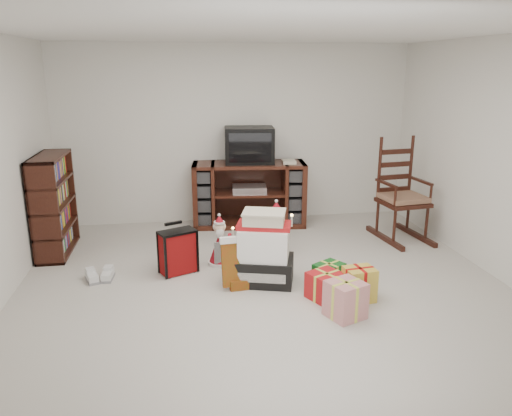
{
  "coord_description": "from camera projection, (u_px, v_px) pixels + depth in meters",
  "views": [
    {
      "loc": [
        -0.8,
        -4.57,
        2.18
      ],
      "look_at": [
        0.0,
        0.6,
        0.7
      ],
      "focal_mm": 35.0,
      "sensor_mm": 36.0,
      "label": 1
    }
  ],
  "objects": [
    {
      "name": "room",
      "position": [
        266.0,
        169.0,
        4.71
      ],
      "size": [
        5.01,
        5.01,
        2.51
      ],
      "color": "beige",
      "rests_on": "ground"
    },
    {
      "name": "tv_stand",
      "position": [
        249.0,
        194.0,
        7.04
      ],
      "size": [
        1.61,
        0.7,
        0.89
      ],
      "rotation": [
        0.0,
        0.0,
        -0.09
      ],
      "color": "#421912",
      "rests_on": "floor"
    },
    {
      "name": "bookshelf",
      "position": [
        54.0,
        206.0,
        5.96
      ],
      "size": [
        0.32,
        0.97,
        1.19
      ],
      "color": "#37170F",
      "rests_on": "floor"
    },
    {
      "name": "rocking_chair",
      "position": [
        400.0,
        203.0,
        6.5
      ],
      "size": [
        0.66,
        0.97,
        1.37
      ],
      "rotation": [
        0.0,
        0.0,
        0.13
      ],
      "color": "#37170F",
      "rests_on": "floor"
    },
    {
      "name": "gift_pile",
      "position": [
        264.0,
        252.0,
        5.15
      ],
      "size": [
        0.7,
        0.58,
        0.75
      ],
      "rotation": [
        0.0,
        0.0,
        -0.28
      ],
      "color": "black",
      "rests_on": "floor"
    },
    {
      "name": "red_suitcase",
      "position": [
        178.0,
        252.0,
        5.41
      ],
      "size": [
        0.42,
        0.33,
        0.57
      ],
      "rotation": [
        0.0,
        0.0,
        0.43
      ],
      "color": "maroon",
      "rests_on": "floor"
    },
    {
      "name": "stocking",
      "position": [
        232.0,
        263.0,
        5.01
      ],
      "size": [
        0.27,
        0.14,
        0.56
      ],
      "primitive_type": null,
      "rotation": [
        0.0,
        0.0,
        0.12
      ],
      "color": "#0B6615",
      "rests_on": "floor"
    },
    {
      "name": "teddy_bear",
      "position": [
        277.0,
        264.0,
        5.34
      ],
      "size": [
        0.23,
        0.2,
        0.34
      ],
      "color": "brown",
      "rests_on": "floor"
    },
    {
      "name": "santa_figurine",
      "position": [
        276.0,
        234.0,
        5.94
      ],
      "size": [
        0.33,
        0.31,
        0.67
      ],
      "color": "maroon",
      "rests_on": "floor"
    },
    {
      "name": "mrs_claus_figurine",
      "position": [
        220.0,
        245.0,
        5.66
      ],
      "size": [
        0.29,
        0.27,
        0.59
      ],
      "color": "maroon",
      "rests_on": "floor"
    },
    {
      "name": "sneaker_pair",
      "position": [
        100.0,
        276.0,
        5.28
      ],
      "size": [
        0.32,
        0.27,
        0.09
      ],
      "rotation": [
        0.0,
        0.0,
        0.18
      ],
      "color": "silver",
      "rests_on": "floor"
    },
    {
      "name": "gift_cluster",
      "position": [
        335.0,
        285.0,
        4.84
      ],
      "size": [
        0.6,
        0.92,
        0.28
      ],
      "color": "#AC1317",
      "rests_on": "floor"
    },
    {
      "name": "crt_television",
      "position": [
        249.0,
        145.0,
        6.87
      ],
      "size": [
        0.7,
        0.54,
        0.49
      ],
      "rotation": [
        0.0,
        0.0,
        -0.09
      ],
      "color": "black",
      "rests_on": "tv_stand"
    }
  ]
}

